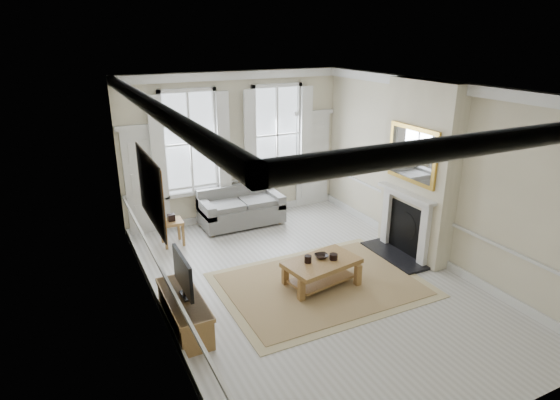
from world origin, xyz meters
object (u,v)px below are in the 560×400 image
sofa (240,209)px  side_table (172,225)px  coffee_table (322,265)px  tv_stand (185,312)px

sofa → side_table: 1.73m
sofa → side_table: sofa is taller
sofa → coffee_table: 3.24m
tv_stand → coffee_table: bearing=3.6°
sofa → side_table: size_ratio=3.48×
side_table → tv_stand: side_table is taller
sofa → coffee_table: bearing=-86.0°
tv_stand → sofa: bearing=56.5°
side_table → tv_stand: bearing=-100.7°
side_table → coffee_table: size_ratio=0.38×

